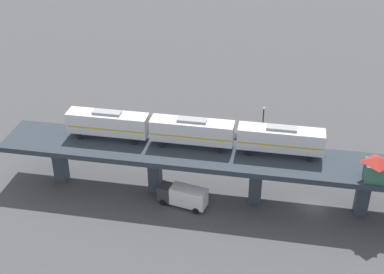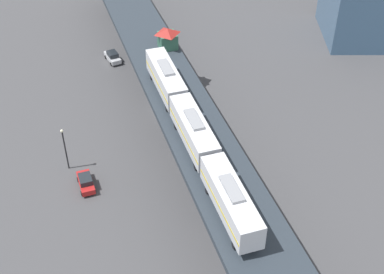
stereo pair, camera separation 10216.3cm
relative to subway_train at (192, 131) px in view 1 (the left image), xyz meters
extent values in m
plane|color=#424244|center=(-4.29, 17.69, -10.09)|extent=(400.00, 400.00, 0.00)
cube|color=#283039|center=(-4.29, 17.69, -2.94)|extent=(36.47, 90.08, 0.80)
cube|color=#333D47|center=(7.63, -18.92, -6.72)|extent=(2.27, 2.27, 6.75)
cube|color=#333D47|center=(2.99, -4.66, -6.72)|extent=(2.27, 2.27, 6.75)
cube|color=#333D47|center=(-1.66, 9.61, -6.72)|extent=(2.27, 2.27, 6.75)
cube|color=#333D47|center=(-6.30, 23.87, -6.72)|extent=(2.27, 2.27, 6.75)
cube|color=silver|center=(3.90, -11.98, 0.00)|extent=(6.38, 12.28, 3.10)
cube|color=gold|center=(3.90, -11.98, -0.30)|extent=(6.34, 12.06, 0.24)
cube|color=gray|center=(3.90, -11.98, 1.73)|extent=(2.63, 4.43, 0.36)
cylinder|color=black|center=(4.07, -16.34, -2.12)|extent=(0.47, 0.87, 0.84)
cylinder|color=black|center=(6.33, -15.61, -2.12)|extent=(0.47, 0.87, 0.84)
cylinder|color=black|center=(1.47, -8.36, -2.12)|extent=(0.47, 0.87, 0.84)
cylinder|color=black|center=(3.73, -7.62, -2.12)|extent=(0.47, 0.87, 0.84)
cube|color=silver|center=(0.00, 0.00, 0.00)|extent=(6.38, 12.28, 3.10)
cube|color=gold|center=(0.00, 0.00, -0.30)|extent=(6.34, 12.06, 0.24)
cube|color=gray|center=(0.00, 0.00, 1.73)|extent=(2.63, 4.43, 0.36)
cylinder|color=black|center=(0.17, -4.36, -2.12)|extent=(0.47, 0.87, 0.84)
cylinder|color=black|center=(2.43, -3.63, -2.12)|extent=(0.47, 0.87, 0.84)
cylinder|color=black|center=(-2.43, 3.63, -2.12)|extent=(0.47, 0.87, 0.84)
cylinder|color=black|center=(-0.17, 4.36, -2.12)|extent=(0.47, 0.87, 0.84)
cube|color=silver|center=(-3.90, 11.98, 0.00)|extent=(6.38, 12.28, 3.10)
cube|color=gold|center=(-3.90, 11.98, -0.30)|extent=(6.34, 12.06, 0.24)
cube|color=gray|center=(-3.90, 11.98, 1.73)|extent=(2.63, 4.43, 0.36)
cylinder|color=black|center=(-3.73, 7.62, -2.12)|extent=(0.47, 0.87, 0.84)
cylinder|color=black|center=(-1.47, 8.36, -2.12)|extent=(0.47, 0.87, 0.84)
cylinder|color=black|center=(-6.33, 15.61, -2.12)|extent=(0.47, 0.87, 0.84)
cylinder|color=black|center=(-4.07, 16.34, -2.12)|extent=(0.47, 0.87, 0.84)
cube|color=#33604C|center=(-4.19, 25.13, -1.29)|extent=(3.53, 3.53, 2.50)
pyramid|color=maroon|center=(-4.19, 25.13, 0.41)|extent=(4.06, 4.06, 0.90)
cube|color=#AD1E1E|center=(-14.64, 0.43, -9.36)|extent=(3.17, 4.75, 0.80)
cube|color=#1E2328|center=(-14.59, 0.29, -8.58)|extent=(2.28, 2.62, 0.76)
cylinder|color=black|center=(-14.96, -1.21, -9.76)|extent=(0.45, 0.70, 0.66)
cylinder|color=black|center=(-13.35, -0.63, -9.76)|extent=(0.45, 0.70, 0.66)
cylinder|color=black|center=(-15.93, 1.49, -9.76)|extent=(0.45, 0.70, 0.66)
cylinder|color=black|center=(-14.31, 2.06, -9.76)|extent=(0.45, 0.70, 0.66)
cube|color=#333338|center=(4.67, -1.79, -8.44)|extent=(2.41, 2.23, 2.30)
cube|color=silver|center=(4.28, 1.79, -8.24)|extent=(2.86, 5.42, 2.70)
cylinder|color=black|center=(3.69, -1.89, -9.59)|extent=(0.46, 1.03, 1.00)
cylinder|color=black|center=(5.65, -1.68, -9.59)|extent=(0.46, 1.03, 1.00)
cylinder|color=black|center=(3.08, 3.23, -9.59)|extent=(0.46, 1.03, 1.00)
cylinder|color=black|center=(5.13, 3.46, -9.59)|extent=(0.46, 1.03, 1.00)
cylinder|color=black|center=(-17.69, 4.16, -6.84)|extent=(0.20, 0.20, 6.50)
sphere|color=beige|center=(-17.69, 4.16, -3.37)|extent=(0.44, 0.44, 0.44)
camera|label=1|loc=(58.31, 31.78, 37.93)|focal=50.00mm
camera|label=2|loc=(-0.24, -51.88, 41.01)|focal=50.00mm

